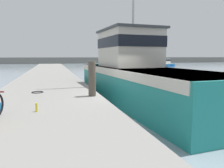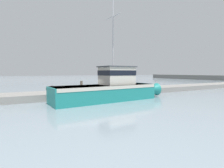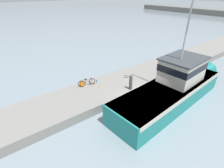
{
  "view_description": "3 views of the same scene",
  "coord_description": "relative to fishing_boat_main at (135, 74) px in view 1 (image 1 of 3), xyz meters",
  "views": [
    {
      "loc": [
        -3.1,
        -8.77,
        2.39
      ],
      "look_at": [
        -0.86,
        -0.68,
        1.32
      ],
      "focal_mm": 35.0,
      "sensor_mm": 36.0,
      "label": 1
    },
    {
      "loc": [
        18.85,
        -7.14,
        3.22
      ],
      "look_at": [
        0.1,
        3.26,
        1.79
      ],
      "focal_mm": 28.0,
      "sensor_mm": 36.0,
      "label": 2
    },
    {
      "loc": [
        8.53,
        -10.08,
        8.97
      ],
      "look_at": [
        -2.76,
        -1.33,
        1.21
      ],
      "focal_mm": 28.0,
      "sensor_mm": 36.0,
      "label": 3
    }
  ],
  "objects": [
    {
      "name": "far_shoreline",
      "position": [
        28.7,
        64.43,
        -0.44
      ],
      "size": [
        180.0,
        5.0,
        1.99
      ],
      "primitive_type": "cube",
      "color": "slate",
      "rests_on": "ground_plane"
    },
    {
      "name": "fishing_boat_main",
      "position": [
        0.0,
        0.0,
        0.0
      ],
      "size": [
        4.22,
        14.43,
        11.37
      ],
      "rotation": [
        0.0,
        0.0,
        0.07
      ],
      "color": "teal",
      "rests_on": "ground_plane"
    },
    {
      "name": "hose_coil",
      "position": [
        -5.05,
        -1.09,
        -0.64
      ],
      "size": [
        0.5,
        0.5,
        0.04
      ],
      "primitive_type": "torus",
      "color": "black",
      "rests_on": "dock_pier"
    },
    {
      "name": "ground_plane",
      "position": [
        -1.3,
        -2.45,
        -1.44
      ],
      "size": [
        320.0,
        320.0,
        0.0
      ],
      "primitive_type": "plane",
      "color": "#84939E"
    },
    {
      "name": "dock_pier",
      "position": [
        -4.68,
        -2.45,
        -1.05
      ],
      "size": [
        4.44,
        80.0,
        0.78
      ],
      "primitive_type": "cube",
      "color": "gray",
      "rests_on": "ground_plane"
    },
    {
      "name": "boat_green_anchored",
      "position": [
        20.72,
        34.41,
        -0.67
      ],
      "size": [
        3.76,
        5.58,
        4.63
      ],
      "rotation": [
        0.0,
        0.0,
        -2.76
      ],
      "color": "#236BB2",
      "rests_on": "ground_plane"
    },
    {
      "name": "water_bottle_by_bike",
      "position": [
        -4.86,
        -4.64,
        -0.53
      ],
      "size": [
        0.07,
        0.07,
        0.26
      ],
      "primitive_type": "cylinder",
      "color": "yellow",
      "rests_on": "dock_pier"
    },
    {
      "name": "water_bottle_on_curb",
      "position": [
        -5.91,
        -4.29,
        -0.53
      ],
      "size": [
        0.08,
        0.08,
        0.26
      ],
      "primitive_type": "cylinder",
      "color": "blue",
      "rests_on": "dock_pier"
    },
    {
      "name": "mooring_post",
      "position": [
        -2.84,
        -2.56,
        0.05
      ],
      "size": [
        0.3,
        0.3,
        1.41
      ],
      "primitive_type": "cylinder",
      "color": "#51473D",
      "rests_on": "dock_pier"
    }
  ]
}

